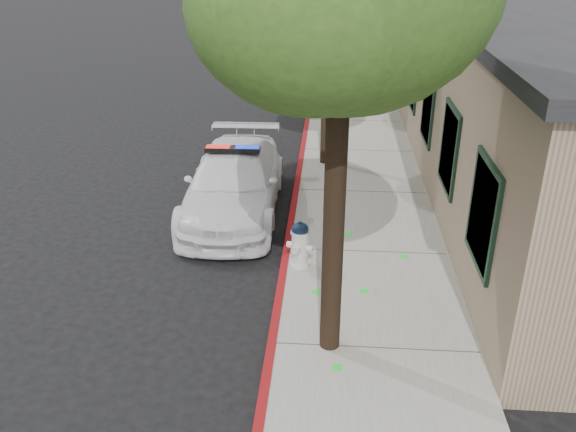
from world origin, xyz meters
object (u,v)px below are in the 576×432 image
at_px(clapboard_building, 553,84).
at_px(street_tree_mid, 329,1).
at_px(police_car, 234,182).
at_px(fire_hydrant, 300,244).

height_order(clapboard_building, street_tree_mid, street_tree_mid).
xyz_separation_m(police_car, fire_hydrant, (1.62, -2.58, -0.12)).
height_order(police_car, street_tree_mid, street_tree_mid).
xyz_separation_m(clapboard_building, fire_hydrant, (-6.34, -6.64, -1.53)).
xyz_separation_m(police_car, street_tree_mid, (1.98, 3.03, 3.54)).
relative_size(clapboard_building, street_tree_mid, 3.82).
bearing_deg(street_tree_mid, clapboard_building, 9.74).
relative_size(police_car, street_tree_mid, 0.92).
height_order(clapboard_building, fire_hydrant, clapboard_building).
bearing_deg(clapboard_building, street_tree_mid, -170.26).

